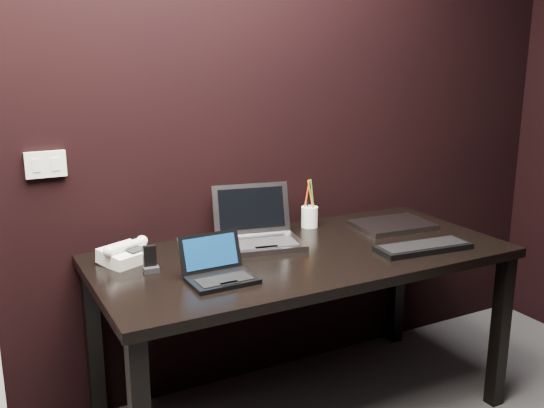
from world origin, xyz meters
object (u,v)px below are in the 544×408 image
desk (303,269)px  netbook (219,272)px  mobile_phone (150,262)px  silver_laptop (258,234)px  closed_laptop (392,225)px  ext_keyboard (423,247)px  desk_phone (125,254)px  pen_cup (310,216)px

desk → netbook: size_ratio=7.06×
mobile_phone → silver_laptop: bearing=12.3°
closed_laptop → mobile_phone: 1.17m
netbook → mobile_phone: netbook is taller
desk → netbook: 0.46m
netbook → closed_laptop: netbook is taller
silver_laptop → mobile_phone: size_ratio=3.97×
netbook → ext_keyboard: 0.88m
silver_laptop → ext_keyboard: (0.57, -0.39, -0.03)m
desk_phone → mobile_phone: (0.06, -0.14, 0.00)m
desk_phone → pen_cup: size_ratio=0.95×
silver_laptop → pen_cup: (0.33, 0.12, 0.01)m
desk → desk_phone: (-0.68, 0.21, 0.11)m
netbook → silver_laptop: size_ratio=0.61×
closed_laptop → mobile_phone: bearing=-178.1°
ext_keyboard → mobile_phone: 1.11m
ext_keyboard → mobile_phone: size_ratio=4.22×
netbook → desk_phone: 0.42m
desk_phone → ext_keyboard: bearing=-20.4°
desk_phone → mobile_phone: 0.15m
desk → desk_phone: bearing=163.2°
netbook → mobile_phone: bearing=134.1°
closed_laptop → desk: bearing=-168.9°
mobile_phone → ext_keyboard: bearing=-14.8°
mobile_phone → pen_cup: pen_cup is taller
ext_keyboard → desk_phone: desk_phone is taller
closed_laptop → pen_cup: pen_cup is taller
silver_laptop → pen_cup: silver_laptop is taller
mobile_phone → pen_cup: size_ratio=0.44×
closed_laptop → pen_cup: size_ratio=1.61×
closed_laptop → desk_phone: (-1.23, 0.10, 0.03)m
netbook → silver_laptop: silver_laptop is taller
silver_laptop → mobile_phone: (-0.51, -0.11, -0.01)m
desk → pen_cup: size_ratio=7.49×
desk_phone → netbook: bearing=-53.2°
closed_laptop → mobile_phone: (-1.17, -0.04, 0.03)m
desk → pen_cup: bearing=54.7°
silver_laptop → mobile_phone: 0.52m
desk → silver_laptop: size_ratio=4.32×
silver_laptop → mobile_phone: silver_laptop is taller
netbook → desk_phone: netbook is taller
silver_laptop → pen_cup: 0.35m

